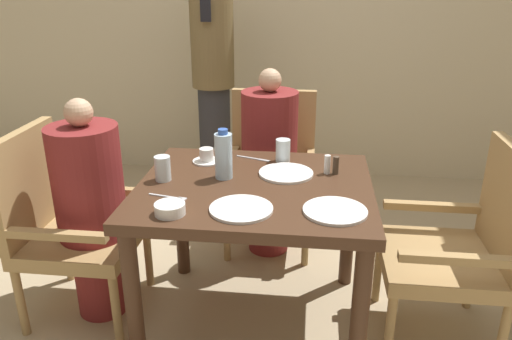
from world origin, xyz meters
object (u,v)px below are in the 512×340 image
at_px(chair_left_side, 64,221).
at_px(glass_tall_mid, 283,150).
at_px(teacup_with_saucer, 207,157).
at_px(diner_in_far_chair, 269,162).
at_px(plate_main_right, 241,209).
at_px(standing_host, 213,70).
at_px(chair_far_side, 271,166).
at_px(water_bottle, 223,155).
at_px(glass_tall_near, 163,169).
at_px(chair_right_side, 464,243).
at_px(bowl_small, 170,209).
at_px(plate_main_left, 335,211).
at_px(plate_dessert_center, 286,173).
at_px(diner_in_left_chair, 92,209).

distance_m(chair_left_side, glass_tall_mid, 1.10).
bearing_deg(teacup_with_saucer, chair_left_side, -158.91).
xyz_separation_m(diner_in_far_chair, plate_main_right, (-0.02, -0.96, 0.16)).
bearing_deg(standing_host, diner_in_far_chair, -58.90).
bearing_deg(chair_far_side, water_bottle, -100.71).
distance_m(glass_tall_near, glass_tall_mid, 0.60).
bearing_deg(chair_right_side, teacup_with_saucer, 168.06).
bearing_deg(glass_tall_mid, chair_left_side, -163.40).
bearing_deg(bowl_small, water_bottle, 70.16).
xyz_separation_m(standing_host, water_bottle, (0.33, -1.43, -0.12)).
xyz_separation_m(diner_in_far_chair, teacup_with_saucer, (-0.27, -0.45, 0.18)).
height_order(chair_right_side, bowl_small, chair_right_side).
bearing_deg(teacup_with_saucer, plate_main_left, -38.74).
relative_size(bowl_small, glass_tall_near, 1.07).
bearing_deg(plate_main_right, water_bottle, 111.23).
height_order(chair_right_side, plate_main_right, chair_right_side).
height_order(chair_far_side, plate_dessert_center, chair_far_side).
bearing_deg(water_bottle, plate_dessert_center, 14.35).
distance_m(bowl_small, water_bottle, 0.42).
distance_m(chair_far_side, plate_main_right, 1.14).
relative_size(chair_far_side, diner_in_far_chair, 0.84).
bearing_deg(glass_tall_near, standing_host, 92.46).
xyz_separation_m(diner_in_left_chair, bowl_small, (0.48, -0.33, 0.19)).
bearing_deg(plate_main_left, glass_tall_mid, 113.79).
distance_m(standing_host, bowl_small, 1.84).
distance_m(chair_far_side, glass_tall_mid, 0.62).
bearing_deg(plate_dessert_center, diner_in_left_chair, -171.64).
bearing_deg(diner_in_far_chair, chair_right_side, -37.25).
xyz_separation_m(chair_right_side, plate_main_right, (-0.94, -0.26, 0.24)).
height_order(plate_main_right, bowl_small, bowl_small).
height_order(diner_in_left_chair, plate_dessert_center, diner_in_left_chair).
height_order(chair_far_side, teacup_with_saucer, chair_far_side).
bearing_deg(diner_in_far_chair, plate_dessert_center, -77.18).
relative_size(chair_right_side, glass_tall_near, 8.28).
bearing_deg(chair_right_side, plate_main_left, -157.56).
height_order(teacup_with_saucer, bowl_small, teacup_with_saucer).
bearing_deg(teacup_with_saucer, bowl_small, -92.05).
distance_m(chair_far_side, glass_tall_near, 0.99).
bearing_deg(standing_host, chair_left_side, -106.52).
bearing_deg(glass_tall_mid, glass_tall_near, -149.29).
bearing_deg(diner_in_far_chair, bowl_small, -105.71).
xyz_separation_m(plate_main_right, water_bottle, (-0.13, 0.33, 0.10)).
bearing_deg(chair_right_side, standing_host, 133.14).
bearing_deg(standing_host, plate_dessert_center, -65.94).
xyz_separation_m(chair_far_side, glass_tall_mid, (0.10, -0.54, 0.29)).
relative_size(teacup_with_saucer, bowl_small, 1.17).
xyz_separation_m(chair_left_side, plate_dessert_center, (1.05, 0.13, 0.24)).
bearing_deg(teacup_with_saucer, plate_main_right, -64.44).
height_order(chair_far_side, plate_main_right, chair_far_side).
distance_m(chair_far_side, plate_main_left, 1.16).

